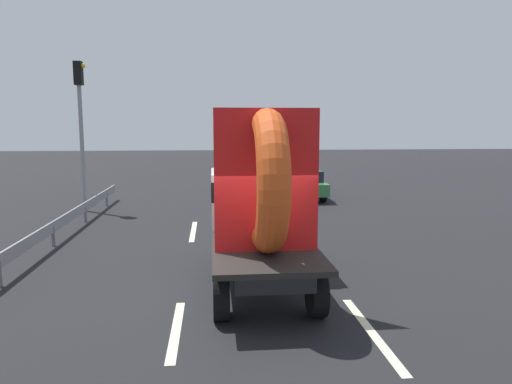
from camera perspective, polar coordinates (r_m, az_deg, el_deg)
ground_plane at (r=9.46m, az=-0.94°, el=-12.94°), size 120.00×120.00×0.00m
flatbed_truck at (r=9.97m, az=0.35°, el=-1.60°), size 2.02×4.82×3.70m
distant_sedan at (r=22.47m, az=5.48°, el=1.14°), size 1.79×4.18×1.36m
traffic_light at (r=19.89m, az=-20.53°, el=8.75°), size 0.42×0.36×5.88m
guardrail at (r=16.13m, az=-21.59°, el=-2.79°), size 0.10×13.75×0.71m
lane_dash_left_near at (r=8.29m, az=-9.68°, el=-16.14°), size 0.16×2.41×0.01m
lane_dash_left_far at (r=15.47m, az=-7.62°, el=-4.72°), size 0.16×2.97×0.01m
lane_dash_right_near at (r=8.33m, az=13.85°, el=-16.16°), size 0.16×2.91×0.01m
lane_dash_right_far at (r=15.80m, az=4.23°, el=-4.40°), size 0.16×2.85×0.01m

